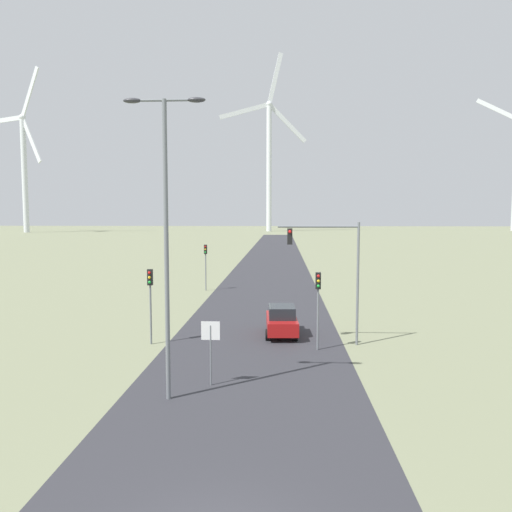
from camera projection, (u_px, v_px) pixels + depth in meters
The scene contains 10 objects.
road_surface at pixel (269, 277), 58.76m from camera, with size 10.00×240.00×0.01m.
streetlamp at pixel (166, 218), 19.32m from camera, with size 3.17×0.32×11.78m.
stop_sign_near at pixel (211, 341), 21.34m from camera, with size 0.81×0.07×2.80m.
traffic_light_post_near_left at pixel (150, 290), 28.03m from camera, with size 0.28×0.34×4.28m.
traffic_light_post_near_right at pixel (318, 293), 26.85m from camera, with size 0.28×0.34×4.24m.
traffic_light_post_mid_left at pixel (206, 257), 47.95m from camera, with size 0.28×0.33×4.44m.
traffic_light_mast_overhead at pixel (332, 259), 27.82m from camera, with size 4.55×0.35×6.92m.
car_approaching at pixel (282, 321), 30.29m from camera, with size 1.99×4.18×1.83m.
wind_turbine_far_left at pixel (24, 161), 199.16m from camera, with size 28.47×15.74×64.04m.
wind_turbine_left at pixel (269, 154), 212.69m from camera, with size 36.89×9.96×75.40m.
Camera 1 is at (1.48, -10.36, 7.36)m, focal length 35.00 mm.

